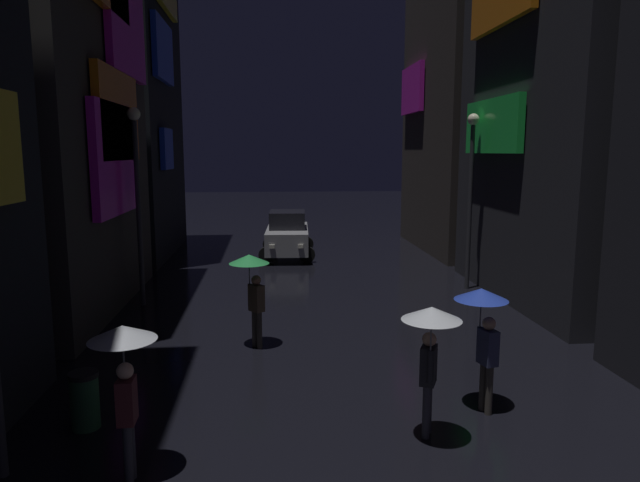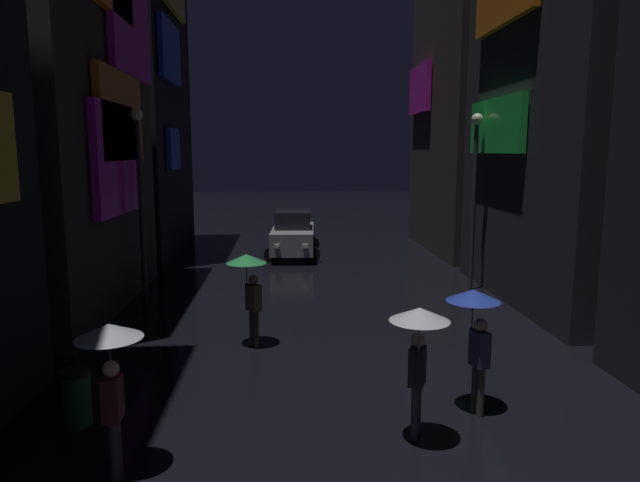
% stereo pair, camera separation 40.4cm
% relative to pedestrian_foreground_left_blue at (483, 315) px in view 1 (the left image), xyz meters
% --- Properties ---
extents(building_left_mid, '(4.25, 8.26, 12.29)m').
position_rel_pedestrian_foreground_left_blue_xyz_m(building_left_mid, '(-9.68, 7.20, 4.48)').
color(building_left_mid, '#33302D').
rests_on(building_left_mid, ground).
extents(building_left_far, '(4.25, 7.85, 14.93)m').
position_rel_pedestrian_foreground_left_blue_xyz_m(building_left_far, '(-9.70, 15.98, 5.81)').
color(building_left_far, black).
rests_on(building_left_far, ground).
extents(building_right_mid, '(4.25, 8.16, 17.10)m').
position_rel_pedestrian_foreground_left_blue_xyz_m(building_right_mid, '(5.26, 7.15, 6.88)').
color(building_right_mid, '#232328').
rests_on(building_right_mid, ground).
extents(building_right_far, '(4.25, 8.00, 20.33)m').
position_rel_pedestrian_foreground_left_blue_xyz_m(building_right_far, '(5.27, 16.07, 8.49)').
color(building_right_far, '#2D2826').
rests_on(building_right_far, ground).
extents(pedestrian_foreground_left_blue, '(0.90, 0.90, 2.12)m').
position_rel_pedestrian_foreground_left_blue_xyz_m(pedestrian_foreground_left_blue, '(0.00, 0.00, 0.00)').
color(pedestrian_foreground_left_blue, '#38332D').
rests_on(pedestrian_foreground_left_blue, ground).
extents(pedestrian_near_crossing_clear, '(0.90, 0.90, 2.12)m').
position_rel_pedestrian_foreground_left_blue_xyz_m(pedestrian_near_crossing_clear, '(-5.49, -1.58, 0.00)').
color(pedestrian_near_crossing_clear, '#2D2D38').
rests_on(pedestrian_near_crossing_clear, ground).
extents(pedestrian_midstreet_centre_green, '(0.90, 0.90, 2.12)m').
position_rel_pedestrian_foreground_left_blue_xyz_m(pedestrian_midstreet_centre_green, '(-3.96, 3.56, 0.00)').
color(pedestrian_midstreet_centre_green, '#38332D').
rests_on(pedestrian_midstreet_centre_green, ground).
extents(pedestrian_far_right_clear, '(0.90, 0.90, 2.12)m').
position_rel_pedestrian_foreground_left_blue_xyz_m(pedestrian_far_right_clear, '(-1.17, -0.93, 0.00)').
color(pedestrian_far_right_clear, '#2D2D38').
rests_on(pedestrian_far_right_clear, ground).
extents(car_distant, '(2.40, 4.22, 1.92)m').
position_rel_pedestrian_foreground_left_blue_xyz_m(car_distant, '(-2.80, 14.76, -0.74)').
color(car_distant, '#99999E').
rests_on(car_distant, ground).
extents(streetlamp_right_far, '(0.36, 0.36, 5.55)m').
position_rel_pedestrian_foreground_left_blue_xyz_m(streetlamp_right_far, '(2.78, 8.52, 1.80)').
color(streetlamp_right_far, '#2D2D33').
rests_on(streetlamp_right_far, ground).
extents(streetlamp_left_far, '(0.36, 0.36, 5.58)m').
position_rel_pedestrian_foreground_left_blue_xyz_m(streetlamp_left_far, '(-7.22, 7.41, 1.82)').
color(streetlamp_left_far, '#2D2D33').
rests_on(streetlamp_left_far, ground).
extents(trash_bin, '(0.46, 0.46, 0.93)m').
position_rel_pedestrian_foreground_left_blue_xyz_m(trash_bin, '(-6.52, -0.08, -1.20)').
color(trash_bin, '#265933').
rests_on(trash_bin, ground).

